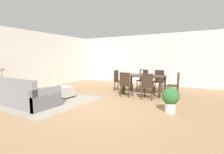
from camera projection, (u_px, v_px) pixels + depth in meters
The scene contains 18 objects.
ground_plane at pixel (100, 107), 5.02m from camera, with size 10.80×10.80×0.00m, color #9E7A56.
wall_back at pixel (152, 60), 9.16m from camera, with size 9.00×0.12×2.70m, color silver.
wall_left at pixel (23, 60), 7.56m from camera, with size 0.12×11.00×2.70m, color silver.
area_rug at pixel (45, 100), 5.78m from camera, with size 3.00×2.80×0.01m, color gray.
couch at pixel (24, 96), 5.19m from camera, with size 2.10×0.96×0.86m.
ottoman_table at pixel (61, 91), 6.27m from camera, with size 1.02×0.52×0.40m.
side_table at pixel (3, 86), 5.91m from camera, with size 0.40×0.40×0.57m.
table_lamp at pixel (2, 71), 5.85m from camera, with size 0.26×0.26×0.53m.
dining_table at pixel (144, 77), 6.72m from camera, with size 1.59×0.94×0.76m.
dining_chair_near_left at pixel (126, 83), 6.24m from camera, with size 0.41×0.41×0.92m.
dining_chair_near_right at pixel (148, 85), 5.81m from camera, with size 0.43×0.43×0.92m.
dining_chair_far_left at pixel (143, 78), 7.64m from camera, with size 0.42×0.42×0.92m.
dining_chair_far_right at pixel (159, 79), 7.29m from camera, with size 0.42×0.42×0.92m.
dining_chair_head_east at pixel (175, 83), 6.15m from camera, with size 0.41×0.41×0.92m.
dining_chair_head_west at pixel (118, 79), 7.31m from camera, with size 0.42×0.42×0.92m.
vase_centerpiece at pixel (142, 73), 6.74m from camera, with size 0.10×0.10×0.19m, color silver.
book_on_ottoman at pixel (57, 86), 6.27m from camera, with size 0.26×0.20×0.03m, color silver.
potted_plant at pixel (171, 98), 4.42m from camera, with size 0.45×0.45×0.68m.
Camera 1 is at (2.78, -4.04, 1.44)m, focal length 27.04 mm.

